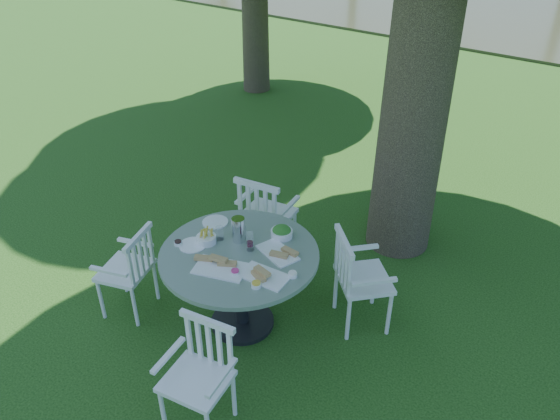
{
  "coord_description": "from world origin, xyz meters",
  "views": [
    {
      "loc": [
        2.42,
        -3.14,
        3.47
      ],
      "look_at": [
        0.0,
        0.2,
        0.85
      ],
      "focal_mm": 35.0,
      "sensor_mm": 36.0,
      "label": 1
    }
  ],
  "objects": [
    {
      "name": "chair_ne",
      "position": [
        0.82,
        0.14,
        0.54
      ],
      "size": [
        0.63,
        0.63,
        0.91
      ],
      "rotation": [
        0.0,
        0.0,
        -3.9
      ],
      "color": "white",
      "rests_on": "ground"
    },
    {
      "name": "tableware",
      "position": [
        0.03,
        -0.38,
        0.83
      ],
      "size": [
        1.14,
        0.92,
        0.22
      ],
      "color": "white",
      "rests_on": "table"
    },
    {
      "name": "chair_nw",
      "position": [
        -0.37,
        0.42,
        0.56
      ],
      "size": [
        0.54,
        0.52,
        0.96
      ],
      "rotation": [
        0.0,
        0.0,
        -2.99
      ],
      "color": "white",
      "rests_on": "ground"
    },
    {
      "name": "chair_sw",
      "position": [
        -0.82,
        -0.86,
        0.5
      ],
      "size": [
        0.52,
        0.54,
        0.85
      ],
      "rotation": [
        0.0,
        0.0,
        -1.25
      ],
      "color": "white",
      "rests_on": "ground"
    },
    {
      "name": "ground",
      "position": [
        0.0,
        0.0,
        0.0
      ],
      "size": [
        140.0,
        140.0,
        0.0
      ],
      "primitive_type": "plane",
      "color": "#11360B",
      "rests_on": "ground"
    },
    {
      "name": "chair_se",
      "position": [
        0.44,
        -1.33,
        0.51
      ],
      "size": [
        0.5,
        0.47,
        0.86
      ],
      "rotation": [
        0.0,
        0.0,
        0.17
      ],
      "color": "white",
      "rests_on": "ground"
    },
    {
      "name": "table",
      "position": [
        0.05,
        -0.44,
        0.62
      ],
      "size": [
        1.31,
        1.31,
        0.78
      ],
      "color": "black",
      "rests_on": "ground"
    }
  ]
}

